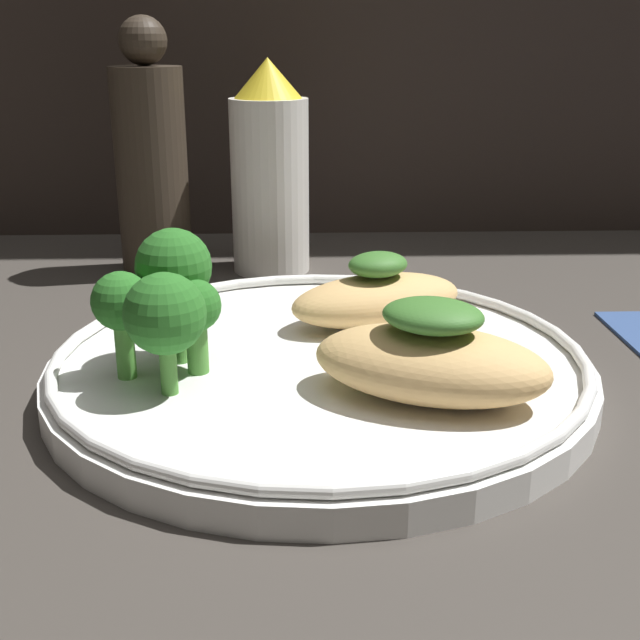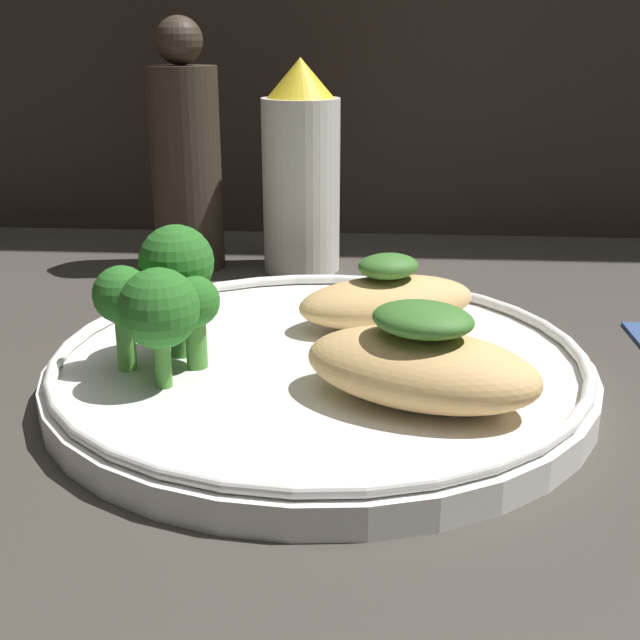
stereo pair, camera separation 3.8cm
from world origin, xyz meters
The scene contains 7 objects.
ground_plane centered at (0.00, 0.00, -0.50)cm, with size 180.00×180.00×1.00cm, color #3D3833.
plate centered at (0.00, 0.00, 0.99)cm, with size 26.30×26.30×2.00cm.
grilled_meat_front centered at (4.60, -4.49, 3.16)cm, with size 11.61×8.97×4.41cm.
grilled_meat_middle centered at (3.26, 5.05, 2.90)cm, with size 10.86×7.96×3.98cm.
broccoli_bunch centered at (-6.99, -1.94, 5.24)cm, with size 5.75×6.90×6.52cm.
sauce_bottle centered at (-2.86, 20.86, 7.12)cm, with size 5.53×5.53×14.88cm.
pepper_grinder centered at (-11.14, 20.86, 7.93)cm, with size 5.03×5.03×17.58cm.
Camera 2 is at (2.62, -36.03, 16.23)cm, focal length 45.00 mm.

